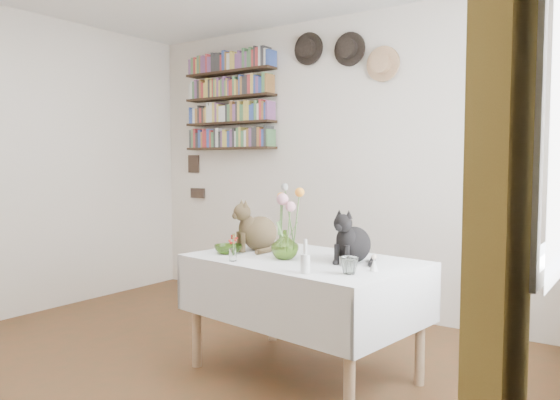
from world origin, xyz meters
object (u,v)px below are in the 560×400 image
Objects in this scene: black_cat at (353,235)px; tabby_cat at (260,224)px; bookshelf_unit at (230,102)px; flower_vase at (285,245)px; dining_table at (304,287)px.

tabby_cat is at bearing -179.82° from black_cat.
bookshelf_unit is at bearing 165.48° from tabby_cat.
black_cat is 0.41m from flower_vase.
black_cat is 0.31× the size of bookshelf_unit.
tabby_cat is at bearing 150.39° from flower_vase.
flower_vase is at bearing -41.48° from bookshelf_unit.
flower_vase is at bearing -0.23° from tabby_cat.
tabby_cat is 0.33× the size of bookshelf_unit.
black_cat is (0.29, 0.06, 0.33)m from dining_table.
black_cat reaches higher than flower_vase.
bookshelf_unit is at bearing 150.66° from black_cat.
tabby_cat is at bearing 165.45° from dining_table.
dining_table is 4.25× the size of tabby_cat.
dining_table is at bearing -38.52° from bookshelf_unit.
bookshelf_unit is (-1.29, 1.25, 0.97)m from tabby_cat.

